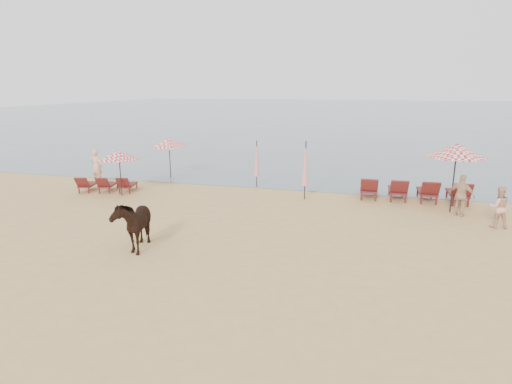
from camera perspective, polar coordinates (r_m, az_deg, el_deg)
ground at (r=11.20m, az=-6.82°, el=-11.48°), size 120.00×120.00×0.00m
sea at (r=89.57m, az=12.82°, el=10.52°), size 160.00×140.00×0.06m
lounger_cluster_left at (r=20.99m, az=-19.30°, el=0.99°), size 2.71×1.96×0.54m
lounger_cluster_right at (r=19.41m, az=20.19°, el=0.24°), size 4.39×1.93×0.69m
umbrella_open_left_a at (r=19.81m, az=-17.81°, el=4.70°), size 1.80×1.80×2.05m
umbrella_open_left_b at (r=23.14m, az=-11.52°, el=6.52°), size 1.74×1.77×2.22m
umbrella_open_right at (r=17.89m, az=25.20°, el=5.01°), size 2.21×2.21×2.69m
umbrella_closed_left at (r=18.41m, az=6.60°, el=3.76°), size 0.31×0.31×2.55m
umbrella_closed_right at (r=20.57m, az=0.09°, el=4.44°), size 0.28×0.28×2.27m
cow at (r=13.39m, az=-16.02°, el=-3.97°), size 1.35×2.05×1.59m
beachgoer_left at (r=23.04m, az=-20.49°, el=3.22°), size 0.63×0.41×1.72m
beachgoer_right_a at (r=16.96m, az=29.60°, el=-1.75°), size 0.77×0.63×1.47m
beachgoer_right_b at (r=17.78m, az=25.71°, el=-0.43°), size 1.01×0.79×1.60m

